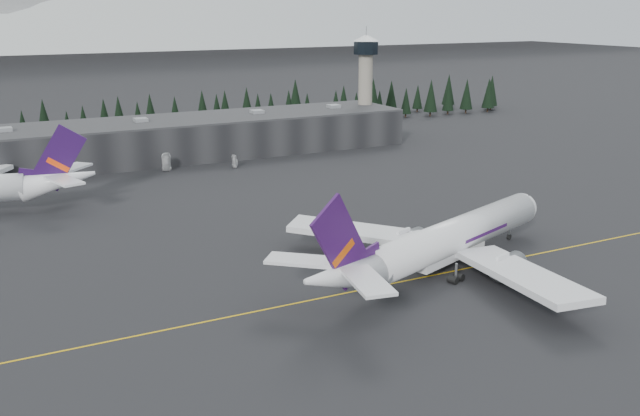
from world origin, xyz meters
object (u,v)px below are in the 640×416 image
terminal (173,138)px  gse_vehicle_b (235,166)px  control_tower (366,75)px  jet_main (439,243)px  gse_vehicle_a (167,168)px

terminal → gse_vehicle_b: (12.40, -24.24, -5.59)m
control_tower → gse_vehicle_b: (-62.60, -27.24, -22.69)m
control_tower → jet_main: (-61.46, -129.40, -17.55)m
terminal → control_tower: bearing=2.3°
gse_vehicle_a → jet_main: bearing=-77.3°
gse_vehicle_b → jet_main: bearing=-14.7°
terminal → jet_main: jet_main is taller
terminal → gse_vehicle_b: terminal is taller
jet_main → gse_vehicle_a: 109.65m
gse_vehicle_a → gse_vehicle_b: (20.07, -5.29, -0.08)m
control_tower → jet_main: bearing=-115.4°
control_tower → gse_vehicle_a: (-82.66, -21.94, -22.61)m
gse_vehicle_a → terminal: bearing=69.5°
control_tower → gse_vehicle_a: size_ratio=6.59×
jet_main → terminal: bearing=76.4°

